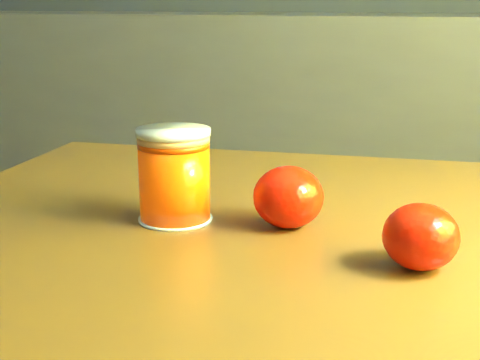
% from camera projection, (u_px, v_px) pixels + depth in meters
% --- Properties ---
extents(kitchen_counter, '(3.15, 0.60, 0.90)m').
position_uv_depth(kitchen_counter, '(184.00, 147.00, 2.32)').
color(kitchen_counter, '#535358').
rests_on(kitchen_counter, ground).
extents(table, '(1.07, 0.83, 0.73)m').
position_uv_depth(table, '(398.00, 343.00, 0.60)').
color(table, brown).
rests_on(table, ground).
extents(juice_glass, '(0.07, 0.07, 0.09)m').
position_uv_depth(juice_glass, '(174.00, 176.00, 0.63)').
color(juice_glass, '#FE4B05').
rests_on(juice_glass, table).
extents(orange_front, '(0.08, 0.08, 0.06)m').
position_uv_depth(orange_front, '(288.00, 197.00, 0.62)').
color(orange_front, red).
rests_on(orange_front, table).
extents(orange_back, '(0.07, 0.07, 0.05)m').
position_uv_depth(orange_back, '(421.00, 237.00, 0.52)').
color(orange_back, red).
rests_on(orange_back, table).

